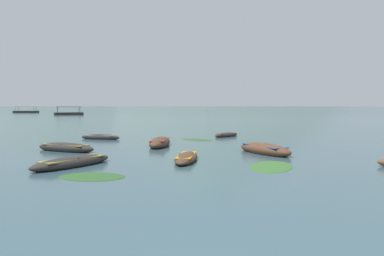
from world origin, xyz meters
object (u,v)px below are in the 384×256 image
object	(u,v)px
rowboat_0	(66,148)
ferry_0	(26,112)
rowboat_4	(160,143)
rowboat_6	(72,162)
rowboat_5	(264,149)
ferry_1	(69,113)
rowboat_1	(186,158)
rowboat_7	(226,135)
rowboat_2	(100,137)

from	to	relation	value
rowboat_0	ferry_0	bearing A→B (deg)	107.32
rowboat_4	rowboat_6	xyz separation A→B (m)	(-4.23, -8.02, -0.06)
rowboat_4	rowboat_5	xyz separation A→B (m)	(5.73, -4.64, -0.00)
rowboat_5	rowboat_6	distance (m)	10.52
rowboat_0	ferry_1	size ratio (longest dim) A/B	0.50
rowboat_1	rowboat_7	world-z (taller)	rowboat_1
rowboat_7	ferry_1	world-z (taller)	ferry_1
ferry_1	rowboat_5	bearing A→B (deg)	-72.81
ferry_0	rowboat_4	bearing A→B (deg)	-69.94
rowboat_0	rowboat_6	world-z (taller)	rowboat_0
rowboat_2	ferry_1	bearing A→B (deg)	102.47
rowboat_5	rowboat_6	xyz separation A→B (m)	(-9.96, -3.38, -0.05)
ferry_1	rowboat_7	bearing A→B (deg)	-70.23
rowboat_1	rowboat_4	bearing A→B (deg)	98.34
rowboat_6	ferry_1	distance (m)	95.25
rowboat_6	rowboat_2	bearing A→B (deg)	91.29
rowboat_4	ferry_1	distance (m)	88.35
rowboat_5	rowboat_0	bearing A→B (deg)	167.60
rowboat_1	rowboat_4	world-z (taller)	rowboat_4
rowboat_4	rowboat_7	bearing A→B (deg)	49.25
rowboat_5	ferry_0	size ratio (longest dim) A/B	0.52
rowboat_2	rowboat_7	bearing A→B (deg)	6.44
rowboat_2	rowboat_6	distance (m)	13.85
rowboat_2	ferry_1	xyz separation A→B (m)	(-17.62, 79.70, 0.29)
rowboat_4	rowboat_7	world-z (taller)	rowboat_4
rowboat_0	rowboat_2	bearing A→B (deg)	81.86
rowboat_1	rowboat_2	size ratio (longest dim) A/B	1.19
rowboat_0	ferry_0	world-z (taller)	ferry_0
rowboat_2	rowboat_4	xyz separation A→B (m)	(4.55, -5.83, 0.07)
ferry_0	rowboat_2	bearing A→B (deg)	-71.02
rowboat_0	rowboat_2	xyz separation A→B (m)	(1.14, 7.96, -0.04)
rowboat_5	rowboat_4	bearing A→B (deg)	141.02
rowboat_0	rowboat_6	distance (m)	6.06
rowboat_2	ferry_0	size ratio (longest dim) A/B	0.40
rowboat_2	rowboat_7	distance (m)	10.66
rowboat_6	ferry_1	bearing A→B (deg)	100.85
rowboat_0	rowboat_4	size ratio (longest dim) A/B	0.90
rowboat_6	ferry_0	xyz separation A→B (m)	(-39.17, 126.85, 0.27)
rowboat_0	rowboat_6	xyz separation A→B (m)	(1.45, -5.89, -0.02)
rowboat_5	rowboat_6	bearing A→B (deg)	-161.27
rowboat_0	rowboat_1	bearing A→B (deg)	-35.91
rowboat_2	rowboat_6	world-z (taller)	rowboat_6
ferry_0	ferry_1	bearing A→B (deg)	-57.48
rowboat_4	ferry_1	size ratio (longest dim) A/B	0.56
rowboat_5	rowboat_2	bearing A→B (deg)	134.48
rowboat_1	rowboat_5	world-z (taller)	rowboat_5
ferry_1	ferry_0	bearing A→B (deg)	122.52
rowboat_1	rowboat_5	distance (m)	5.26
rowboat_2	rowboat_5	xyz separation A→B (m)	(10.28, -10.46, 0.07)
rowboat_4	ferry_0	bearing A→B (deg)	110.06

